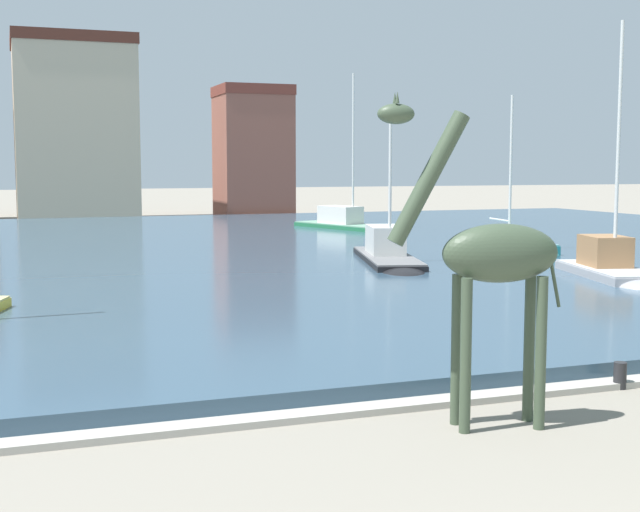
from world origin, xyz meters
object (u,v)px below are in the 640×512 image
(giraffe_statue, at_px, (491,260))
(sailboat_green, at_px, (352,226))
(sailboat_grey, at_px, (613,272))
(sailboat_black, at_px, (389,259))
(mooring_bollard, at_px, (620,375))
(sailboat_teal, at_px, (511,250))

(giraffe_statue, relative_size, sailboat_green, 0.56)
(sailboat_grey, relative_size, sailboat_black, 1.04)
(sailboat_black, relative_size, mooring_bollard, 16.84)
(sailboat_black, bearing_deg, giraffe_statue, -109.86)
(sailboat_teal, xyz_separation_m, sailboat_green, (-1.74, 14.31, 0.12))
(sailboat_green, xyz_separation_m, mooring_bollard, (-8.34, -34.02, -0.31))
(giraffe_statue, distance_m, sailboat_teal, 25.09)
(sailboat_green, distance_m, mooring_bollard, 35.03)
(sailboat_grey, xyz_separation_m, sailboat_green, (0.05, 23.39, -0.03))
(sailboat_black, height_order, mooring_bollard, sailboat_black)
(mooring_bollard, bearing_deg, sailboat_black, 79.68)
(sailboat_teal, xyz_separation_m, sailboat_black, (-6.93, -2.40, 0.11))
(giraffe_statue, height_order, sailboat_grey, sailboat_grey)
(sailboat_grey, distance_m, sailboat_black, 8.43)
(sailboat_teal, bearing_deg, mooring_bollard, -117.08)
(sailboat_teal, bearing_deg, giraffe_statue, -123.05)
(sailboat_teal, xyz_separation_m, mooring_bollard, (-10.08, -19.72, -0.19))
(sailboat_teal, relative_size, mooring_bollard, 14.30)
(sailboat_green, height_order, mooring_bollard, sailboat_green)
(mooring_bollard, bearing_deg, sailboat_grey, 52.04)
(sailboat_grey, bearing_deg, mooring_bollard, -127.96)
(sailboat_green, bearing_deg, sailboat_grey, -90.11)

